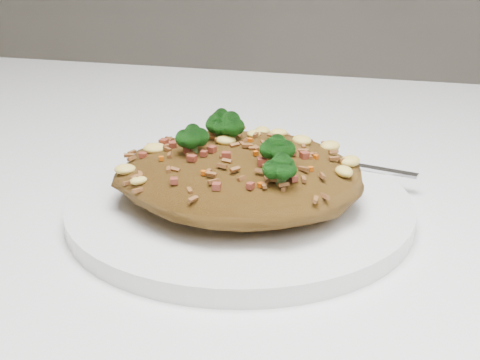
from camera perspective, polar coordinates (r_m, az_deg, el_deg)
name	(u,v)px	position (r m, az deg, el deg)	size (l,w,h in m)	color
dining_table	(242,271)	(0.62, 0.15, -7.79)	(1.20, 0.80, 0.75)	white
plate	(240,207)	(0.51, 0.00, -2.30)	(0.26, 0.26, 0.01)	white
fried_rice	(240,165)	(0.49, -0.01, 1.30)	(0.18, 0.17, 0.06)	brown
fork	(332,162)	(0.58, 7.89, 1.55)	(0.16, 0.05, 0.00)	silver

